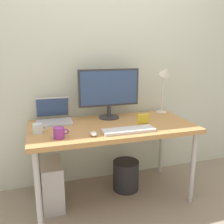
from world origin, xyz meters
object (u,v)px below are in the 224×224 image
(laptop, at_px, (54,116))
(desk_lamp, at_px, (165,79))
(mouse, at_px, (94,134))
(computer_tower, at_px, (52,184))
(monitor, at_px, (109,90))
(coffee_mug, at_px, (59,133))
(desk, at_px, (112,131))
(glass_cup, at_px, (38,129))
(photo_frame, at_px, (143,119))
(wastebasket, at_px, (126,175))
(keyboard, at_px, (129,130))

(laptop, bearing_deg, desk_lamp, -1.01)
(mouse, distance_m, computer_tower, 0.68)
(laptop, bearing_deg, monitor, -2.26)
(desk_lamp, relative_size, coffee_mug, 4.20)
(mouse, xyz_separation_m, coffee_mug, (-0.26, 0.03, 0.03))
(laptop, bearing_deg, desk, -26.68)
(monitor, distance_m, desk_lamp, 0.60)
(mouse, height_order, glass_cup, glass_cup)
(desk_lamp, xyz_separation_m, photo_frame, (-0.35, -0.28, -0.31))
(mouse, height_order, wastebasket, mouse)
(monitor, distance_m, mouse, 0.59)
(coffee_mug, relative_size, glass_cup, 1.02)
(photo_frame, distance_m, wastebasket, 0.64)
(mouse, distance_m, coffee_mug, 0.27)
(desk_lamp, xyz_separation_m, wastebasket, (-0.47, -0.15, -0.94))
(desk, relative_size, desk_lamp, 2.91)
(desk, xyz_separation_m, wastebasket, (0.17, 0.08, -0.51))
(computer_tower, bearing_deg, wastebasket, 4.42)
(wastebasket, bearing_deg, photo_frame, -49.79)
(desk, xyz_separation_m, laptop, (-0.50, 0.25, 0.12))
(monitor, height_order, wastebasket, monitor)
(desk, relative_size, coffee_mug, 12.23)
(desk, relative_size, glass_cup, 12.49)
(monitor, bearing_deg, keyboard, -85.29)
(laptop, distance_m, mouse, 0.55)
(laptop, height_order, mouse, laptop)
(wastebasket, bearing_deg, desk, -155.19)
(monitor, bearing_deg, computer_tower, -160.96)
(desk, relative_size, monitor, 2.46)
(coffee_mug, distance_m, glass_cup, 0.22)
(computer_tower, bearing_deg, desk, -2.34)
(desk, distance_m, mouse, 0.33)
(desk_lamp, distance_m, glass_cup, 1.35)
(desk, relative_size, computer_tower, 3.50)
(desk, bearing_deg, photo_frame, -10.45)
(laptop, distance_m, coffee_mug, 0.46)
(desk, distance_m, glass_cup, 0.65)
(desk_lamp, relative_size, wastebasket, 1.68)
(coffee_mug, relative_size, computer_tower, 0.29)
(monitor, relative_size, wastebasket, 1.99)
(keyboard, bearing_deg, desk, 109.11)
(desk, distance_m, desk_lamp, 0.80)
(coffee_mug, bearing_deg, keyboard, -1.35)
(desk, height_order, monitor, monitor)
(keyboard, bearing_deg, glass_cup, 166.34)
(desk, relative_size, laptop, 4.60)
(computer_tower, bearing_deg, mouse, -37.62)
(photo_frame, bearing_deg, computer_tower, 174.91)
(keyboard, bearing_deg, desk_lamp, 38.78)
(monitor, bearing_deg, desk, -99.81)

